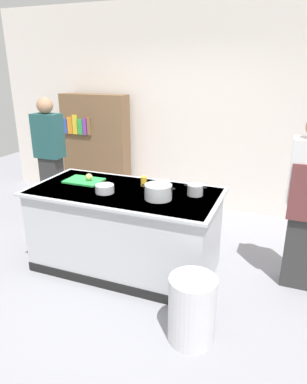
# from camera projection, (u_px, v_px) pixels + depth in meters

# --- Properties ---
(ground_plane) EXTENTS (10.00, 10.00, 0.00)m
(ground_plane) POSITION_uv_depth(u_px,v_px,m) (126.00, 266.00, 3.88)
(ground_plane) COLOR gray
(back_wall) EXTENTS (6.40, 0.12, 3.00)m
(back_wall) POSITION_uv_depth(u_px,v_px,m) (184.00, 109.00, 5.20)
(back_wall) COLOR silver
(back_wall) RESTS_ON ground_plane
(counter_island) EXTENTS (1.98, 0.98, 0.90)m
(counter_island) POSITION_uv_depth(u_px,v_px,m) (125.00, 229.00, 3.72)
(counter_island) COLOR #B7BABF
(counter_island) RESTS_ON ground_plane
(cutting_board) EXTENTS (0.40, 0.28, 0.02)m
(cutting_board) POSITION_uv_depth(u_px,v_px,m) (84.00, 181.00, 3.85)
(cutting_board) COLOR green
(cutting_board) RESTS_ON counter_island
(onion) EXTENTS (0.08, 0.08, 0.08)m
(onion) POSITION_uv_depth(u_px,v_px,m) (89.00, 177.00, 3.81)
(onion) COLOR tan
(onion) RESTS_ON cutting_board
(stock_pot) EXTENTS (0.33, 0.26, 0.14)m
(stock_pot) POSITION_uv_depth(u_px,v_px,m) (158.00, 192.00, 3.33)
(stock_pot) COLOR #B7BABF
(stock_pot) RESTS_ON counter_island
(sauce_pan) EXTENTS (0.22, 0.16, 0.11)m
(sauce_pan) POSITION_uv_depth(u_px,v_px,m) (195.00, 190.00, 3.43)
(sauce_pan) COLOR #99999E
(sauce_pan) RESTS_ON counter_island
(mixing_bowl) EXTENTS (0.19, 0.19, 0.08)m
(mixing_bowl) POSITION_uv_depth(u_px,v_px,m) (105.00, 189.00, 3.50)
(mixing_bowl) COLOR #B7BABF
(mixing_bowl) RESTS_ON counter_island
(juice_cup) EXTENTS (0.07, 0.07, 0.10)m
(juice_cup) POSITION_uv_depth(u_px,v_px,m) (144.00, 181.00, 3.71)
(juice_cup) COLOR yellow
(juice_cup) RESTS_ON counter_island
(trash_bin) EXTENTS (0.38, 0.38, 0.57)m
(trash_bin) POSITION_uv_depth(u_px,v_px,m) (192.00, 309.00, 2.77)
(trash_bin) COLOR silver
(trash_bin) RESTS_ON ground_plane
(person_chef) EXTENTS (0.38, 0.25, 1.72)m
(person_chef) POSITION_uv_depth(u_px,v_px,m) (307.00, 201.00, 3.27)
(person_chef) COLOR #323232
(person_chef) RESTS_ON ground_plane
(person_guest) EXTENTS (0.38, 0.24, 1.72)m
(person_guest) POSITION_uv_depth(u_px,v_px,m) (50.00, 156.00, 4.88)
(person_guest) COLOR #2F2F2F
(person_guest) RESTS_ON ground_plane
(bookshelf) EXTENTS (1.10, 0.31, 1.70)m
(bookshelf) POSITION_uv_depth(u_px,v_px,m) (96.00, 148.00, 5.64)
(bookshelf) COLOR brown
(bookshelf) RESTS_ON ground_plane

